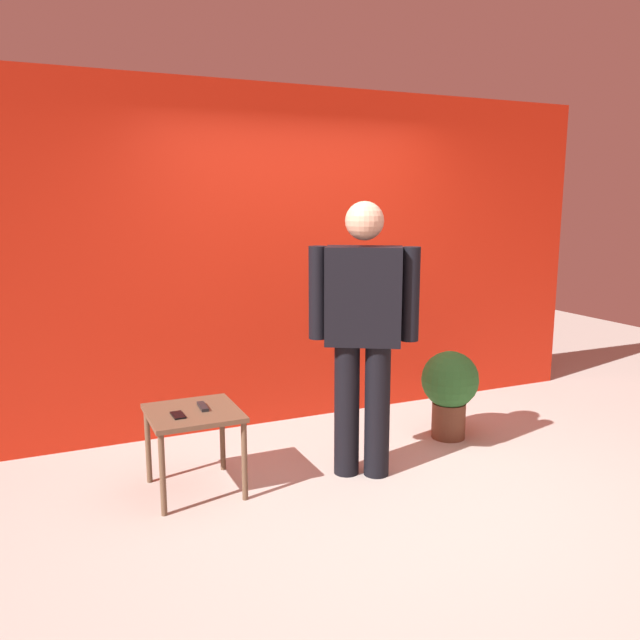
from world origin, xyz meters
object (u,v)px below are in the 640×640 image
Objects in this scene: side_table at (194,422)px; potted_plant at (450,387)px; standing_person at (363,326)px; tv_remote at (203,407)px; cell_phone at (178,415)px.

side_table is 0.81× the size of potted_plant.
tv_remote is (-1.02, 0.23, -0.48)m from standing_person.
potted_plant is at bearing 19.00° from standing_person.
cell_phone is at bearing -150.55° from side_table.
side_table is at bearing 27.80° from cell_phone.
side_table is 0.15m from cell_phone.
side_table is at bearing -176.57° from potted_plant.
cell_phone is at bearing -151.24° from tv_remote.
side_table is 3.87× the size of cell_phone.
tv_remote reaches higher than side_table.
standing_person is 1.24m from side_table.
tv_remote is 1.96m from potted_plant.
potted_plant is (2.02, 0.12, -0.05)m from side_table.
potted_plant is (1.95, 0.10, -0.14)m from tv_remote.
potted_plant is at bearing 3.43° from side_table.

